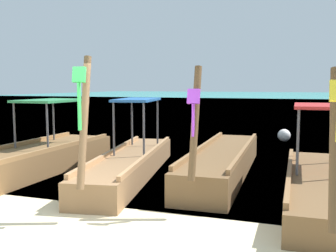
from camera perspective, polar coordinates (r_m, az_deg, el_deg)
name	(u,v)px	position (r m, az deg, el deg)	size (l,w,h in m)	color
ground	(89,238)	(5.82, -11.43, -15.78)	(120.00, 120.00, 0.00)	beige
sea_water	(285,98)	(66.14, 16.65, 3.88)	(120.00, 120.00, 0.00)	teal
longtail_boat_pink_ribbon	(35,158)	(10.19, -18.79, -4.45)	(1.39, 5.60, 2.37)	brown
longtail_boat_green_ribbon	(130,163)	(9.28, -5.50, -5.33)	(1.95, 5.97, 2.62)	olive
longtail_boat_violet_ribbon	(223,162)	(9.49, 8.03, -5.18)	(1.27, 6.14, 2.47)	brown
longtail_boat_yellow_ribbon	(319,184)	(7.90, 21.19, -7.86)	(1.21, 5.65, 2.37)	brown
mooring_buoy_far	(284,135)	(15.52, 16.58, -1.31)	(0.48, 0.48, 0.48)	white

